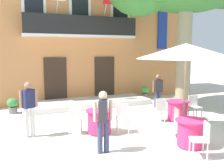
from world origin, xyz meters
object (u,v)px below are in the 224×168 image
at_px(cafe_chair_near_tree_0, 180,121).
at_px(cafe_chair_middle_1, 75,118).
at_px(cafe_table_front, 178,110).
at_px(cafe_chair_front_1, 194,105).
at_px(cafe_table_near_tree, 191,133).
at_px(cafe_table_middle, 99,121).
at_px(cafe_chair_middle_0, 122,116).
at_px(pedestrian_by_tree, 103,118).
at_px(cafe_chair_near_tree_1, 202,137).
at_px(ground_planter_left, 13,105).
at_px(cafe_chair_front_0, 160,108).
at_px(pedestrian_mid_plaza, 29,106).
at_px(cafe_umbrella, 186,51).
at_px(pedestrian_near_entrance, 158,90).
at_px(ground_planter_right, 145,92).

relative_size(cafe_chair_near_tree_0, cafe_chair_middle_1, 1.00).
distance_m(cafe_table_front, cafe_chair_front_1, 0.77).
height_order(cafe_table_near_tree, cafe_table_middle, same).
xyz_separation_m(cafe_chair_middle_0, pedestrian_by_tree, (-1.19, -1.34, 0.39)).
bearing_deg(cafe_chair_middle_1, cafe_chair_near_tree_1, -51.46).
bearing_deg(cafe_table_near_tree, cafe_chair_middle_0, 121.63).
bearing_deg(ground_planter_left, cafe_table_front, -32.85).
relative_size(cafe_chair_near_tree_0, cafe_chair_front_0, 1.00).
distance_m(cafe_chair_middle_1, cafe_chair_front_0, 3.22).
bearing_deg(cafe_chair_front_1, pedestrian_by_tree, -159.14).
height_order(cafe_chair_front_0, pedestrian_mid_plaza, pedestrian_mid_plaza).
relative_size(cafe_table_front, cafe_chair_front_0, 0.95).
xyz_separation_m(cafe_chair_middle_1, cafe_chair_front_0, (3.22, 0.12, 0.00)).
distance_m(cafe_chair_near_tree_0, cafe_table_front, 1.95).
distance_m(cafe_table_near_tree, pedestrian_by_tree, 2.49).
distance_m(cafe_umbrella, pedestrian_near_entrance, 4.03).
height_order(cafe_chair_near_tree_0, ground_planter_left, cafe_chair_near_tree_0).
height_order(cafe_table_middle, ground_planter_left, cafe_table_middle).
bearing_deg(cafe_chair_near_tree_1, cafe_table_middle, 120.68).
bearing_deg(cafe_chair_near_tree_0, cafe_table_near_tree, -104.91).
bearing_deg(cafe_chair_near_tree_0, pedestrian_by_tree, -176.44).
relative_size(cafe_table_near_tree, cafe_table_middle, 1.00).
xyz_separation_m(cafe_chair_middle_1, pedestrian_mid_plaza, (-1.36, 0.32, 0.44)).
height_order(cafe_chair_near_tree_0, cafe_chair_middle_0, same).
relative_size(cafe_chair_near_tree_1, ground_planter_right, 1.22).
bearing_deg(pedestrian_near_entrance, cafe_table_middle, -150.30).
relative_size(cafe_umbrella, ground_planter_left, 4.47).
xyz_separation_m(cafe_table_near_tree, cafe_chair_middle_0, (-1.18, 1.91, 0.14)).
height_order(cafe_chair_middle_1, cafe_chair_front_0, same).
height_order(cafe_table_near_tree, cafe_chair_middle_0, cafe_chair_middle_0).
distance_m(cafe_chair_front_0, pedestrian_mid_plaza, 4.60).
xyz_separation_m(cafe_chair_near_tree_1, ground_planter_right, (2.64, 7.19, -0.11)).
height_order(cafe_chair_middle_0, cafe_umbrella, cafe_umbrella).
xyz_separation_m(cafe_table_middle, pedestrian_by_tree, (-0.46, -1.50, 0.53)).
bearing_deg(pedestrian_by_tree, cafe_chair_middle_0, 48.33).
xyz_separation_m(cafe_chair_front_1, pedestrian_by_tree, (-4.45, -1.70, 0.39)).
distance_m(cafe_chair_middle_0, pedestrian_near_entrance, 3.55).
relative_size(cafe_table_front, pedestrian_near_entrance, 0.54).
height_order(cafe_chair_middle_0, pedestrian_near_entrance, pedestrian_near_entrance).
bearing_deg(cafe_chair_front_0, cafe_table_middle, -172.73).
height_order(cafe_chair_near_tree_1, cafe_table_middle, cafe_chair_near_tree_1).
xyz_separation_m(cafe_chair_near_tree_1, ground_planter_left, (-4.09, 6.68, -0.17)).
height_order(cafe_umbrella, pedestrian_mid_plaza, cafe_umbrella).
height_order(cafe_chair_near_tree_1, pedestrian_by_tree, pedestrian_by_tree).
distance_m(cafe_chair_front_0, pedestrian_by_tree, 3.49).
distance_m(cafe_chair_near_tree_1, cafe_chair_front_0, 3.21).
distance_m(cafe_table_middle, cafe_chair_front_0, 2.52).
height_order(cafe_chair_front_0, pedestrian_near_entrance, pedestrian_near_entrance).
distance_m(cafe_chair_middle_1, ground_planter_right, 6.55).
bearing_deg(cafe_chair_middle_1, pedestrian_mid_plaza, 166.85).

